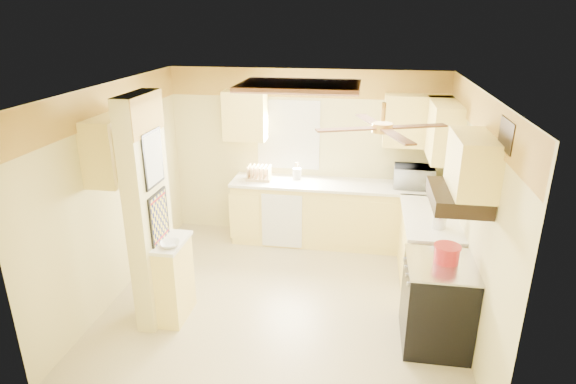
% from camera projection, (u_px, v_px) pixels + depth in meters
% --- Properties ---
extents(floor, '(4.00, 4.00, 0.00)m').
position_uv_depth(floor, '(284.00, 298.00, 5.80)').
color(floor, '#C2B186').
rests_on(floor, ground).
extents(ceiling, '(4.00, 4.00, 0.00)m').
position_uv_depth(ceiling, '(283.00, 88.00, 4.93)').
color(ceiling, white).
rests_on(ceiling, wall_back).
extents(wall_back, '(4.00, 0.00, 4.00)m').
position_uv_depth(wall_back, '(305.00, 155.00, 7.12)').
color(wall_back, '#DDD087').
rests_on(wall_back, floor).
extents(wall_front, '(4.00, 0.00, 4.00)m').
position_uv_depth(wall_front, '(241.00, 293.00, 3.61)').
color(wall_front, '#DDD087').
rests_on(wall_front, floor).
extents(wall_left, '(0.00, 3.80, 3.80)m').
position_uv_depth(wall_left, '(117.00, 192.00, 5.66)').
color(wall_left, '#DDD087').
rests_on(wall_left, floor).
extents(wall_right, '(0.00, 3.80, 3.80)m').
position_uv_depth(wall_right, '(471.00, 213.00, 5.06)').
color(wall_right, '#DDD087').
rests_on(wall_right, floor).
extents(wallpaper_border, '(4.00, 0.02, 0.40)m').
position_uv_depth(wallpaper_border, '(306.00, 83.00, 6.74)').
color(wallpaper_border, '#FDCF4A').
rests_on(wallpaper_border, wall_back).
extents(partition_column, '(0.20, 0.70, 2.50)m').
position_uv_depth(partition_column, '(149.00, 213.00, 5.06)').
color(partition_column, '#DDD087').
rests_on(partition_column, floor).
extents(partition_ledge, '(0.25, 0.55, 0.90)m').
position_uv_depth(partition_ledge, '(175.00, 281.00, 5.30)').
color(partition_ledge, '#FFE77D').
rests_on(partition_ledge, floor).
extents(ledge_top, '(0.28, 0.58, 0.04)m').
position_uv_depth(ledge_top, '(171.00, 243.00, 5.14)').
color(ledge_top, white).
rests_on(ledge_top, partition_ledge).
extents(lower_cabinets_back, '(3.00, 0.60, 0.90)m').
position_uv_depth(lower_cabinets_back, '(336.00, 215.00, 7.05)').
color(lower_cabinets_back, '#FFE77D').
rests_on(lower_cabinets_back, floor).
extents(lower_cabinets_right, '(0.60, 1.40, 0.90)m').
position_uv_depth(lower_cabinets_right, '(427.00, 252.00, 5.94)').
color(lower_cabinets_right, '#FFE77D').
rests_on(lower_cabinets_right, floor).
extents(countertop_back, '(3.04, 0.64, 0.04)m').
position_uv_depth(countertop_back, '(337.00, 185.00, 6.88)').
color(countertop_back, white).
rests_on(countertop_back, lower_cabinets_back).
extents(countertop_right, '(0.64, 1.44, 0.04)m').
position_uv_depth(countertop_right, '(430.00, 217.00, 5.78)').
color(countertop_right, white).
rests_on(countertop_right, lower_cabinets_right).
extents(dishwasher_panel, '(0.58, 0.02, 0.80)m').
position_uv_depth(dishwasher_panel, '(282.00, 221.00, 6.88)').
color(dishwasher_panel, white).
rests_on(dishwasher_panel, lower_cabinets_back).
extents(window, '(0.92, 0.02, 1.02)m').
position_uv_depth(window, '(288.00, 135.00, 7.04)').
color(window, white).
rests_on(window, wall_back).
extents(upper_cab_back_left, '(0.60, 0.35, 0.70)m').
position_uv_depth(upper_cab_back_left, '(245.00, 115.00, 6.88)').
color(upper_cab_back_left, '#FFE77D').
rests_on(upper_cab_back_left, wall_back).
extents(upper_cab_back_right, '(0.90, 0.35, 0.70)m').
position_uv_depth(upper_cab_back_right, '(417.00, 121.00, 6.52)').
color(upper_cab_back_right, '#FFE77D').
rests_on(upper_cab_back_right, wall_back).
extents(upper_cab_right, '(0.35, 1.00, 0.70)m').
position_uv_depth(upper_cab_right, '(443.00, 130.00, 6.04)').
color(upper_cab_right, '#FFE77D').
rests_on(upper_cab_right, wall_right).
extents(upper_cab_left_wall, '(0.35, 0.75, 0.70)m').
position_uv_depth(upper_cab_left_wall, '(113.00, 148.00, 5.20)').
color(upper_cab_left_wall, '#FFE77D').
rests_on(upper_cab_left_wall, wall_left).
extents(upper_cab_over_stove, '(0.35, 0.76, 0.52)m').
position_uv_depth(upper_cab_over_stove, '(472.00, 163.00, 4.34)').
color(upper_cab_over_stove, '#FFE77D').
rests_on(upper_cab_over_stove, wall_right).
extents(stove, '(0.68, 0.77, 0.92)m').
position_uv_depth(stove, '(437.00, 303.00, 4.88)').
color(stove, black).
rests_on(stove, floor).
extents(range_hood, '(0.50, 0.76, 0.14)m').
position_uv_depth(range_hood, '(458.00, 197.00, 4.47)').
color(range_hood, black).
rests_on(range_hood, upper_cab_over_stove).
extents(poster_menu, '(0.02, 0.42, 0.57)m').
position_uv_depth(poster_menu, '(153.00, 159.00, 4.83)').
color(poster_menu, black).
rests_on(poster_menu, partition_column).
extents(poster_nashville, '(0.02, 0.42, 0.57)m').
position_uv_depth(poster_nashville, '(159.00, 218.00, 5.06)').
color(poster_nashville, black).
rests_on(poster_nashville, partition_column).
extents(ceiling_light_panel, '(1.35, 0.95, 0.06)m').
position_uv_depth(ceiling_light_panel, '(300.00, 86.00, 5.39)').
color(ceiling_light_panel, brown).
rests_on(ceiling_light_panel, ceiling).
extents(ceiling_fan, '(1.15, 1.15, 0.26)m').
position_uv_depth(ceiling_fan, '(382.00, 127.00, 4.21)').
color(ceiling_fan, gold).
rests_on(ceiling_fan, ceiling).
extents(vent_grate, '(0.02, 0.40, 0.25)m').
position_uv_depth(vent_grate, '(507.00, 135.00, 3.87)').
color(vent_grate, black).
rests_on(vent_grate, wall_right).
extents(microwave, '(0.56, 0.39, 0.30)m').
position_uv_depth(microwave, '(414.00, 177.00, 6.68)').
color(microwave, white).
rests_on(microwave, countertop_back).
extents(bowl, '(0.28, 0.28, 0.05)m').
position_uv_depth(bowl, '(170.00, 244.00, 5.00)').
color(bowl, white).
rests_on(bowl, ledge_top).
extents(dutch_oven, '(0.26, 0.26, 0.18)m').
position_uv_depth(dutch_oven, '(447.00, 253.00, 4.73)').
color(dutch_oven, '#AD1D23').
rests_on(dutch_oven, stove).
extents(kettle, '(0.16, 0.16, 0.24)m').
position_uv_depth(kettle, '(440.00, 219.00, 5.41)').
color(kettle, silver).
rests_on(kettle, countertop_right).
extents(dish_rack, '(0.36, 0.28, 0.20)m').
position_uv_depth(dish_rack, '(259.00, 175.00, 7.01)').
color(dish_rack, '#D6B37B').
rests_on(dish_rack, countertop_back).
extents(utensil_crock, '(0.13, 0.13, 0.25)m').
position_uv_depth(utensil_crock, '(297.00, 173.00, 7.03)').
color(utensil_crock, white).
rests_on(utensil_crock, countertop_back).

